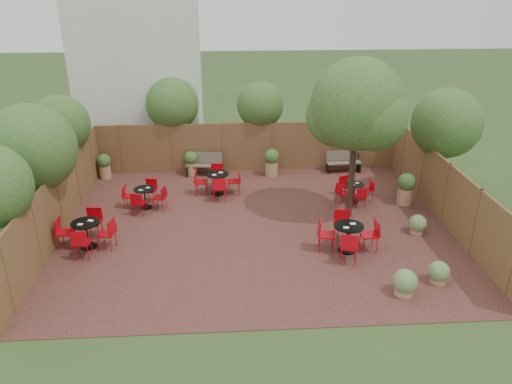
{
  "coord_description": "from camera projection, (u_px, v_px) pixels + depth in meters",
  "views": [
    {
      "loc": [
        -0.9,
        -13.92,
        7.34
      ],
      "look_at": [
        0.01,
        0.5,
        1.0
      ],
      "focal_mm": 34.81,
      "sensor_mm": 36.0,
      "label": 1
    }
  ],
  "objects": [
    {
      "name": "bistro_tables",
      "position": [
        226.0,
        209.0,
        15.86
      ],
      "size": [
        10.06,
        6.01,
        0.96
      ],
      "color": "black",
      "rests_on": "courtyard_paving"
    },
    {
      "name": "fence_left",
      "position": [
        59.0,
        204.0,
        14.98
      ],
      "size": [
        0.08,
        10.0,
        2.0
      ],
      "primitive_type": "cube",
      "color": "brown",
      "rests_on": "ground"
    },
    {
      "name": "low_shrubs",
      "position": [
        418.0,
        261.0,
        13.27
      ],
      "size": [
        2.07,
        3.7,
        0.68
      ],
      "color": "#A57752",
      "rests_on": "courtyard_paving"
    },
    {
      "name": "fence_back",
      "position": [
        249.0,
        147.0,
        19.89
      ],
      "size": [
        12.0,
        0.08,
        2.0
      ],
      "primitive_type": "cube",
      "color": "brown",
      "rests_on": "ground"
    },
    {
      "name": "park_bench_right",
      "position": [
        343.0,
        161.0,
        19.98
      ],
      "size": [
        1.41,
        0.54,
        0.86
      ],
      "rotation": [
        0.0,
        0.0,
        0.07
      ],
      "color": "brown",
      "rests_on": "courtyard_paving"
    },
    {
      "name": "overhang_foliage",
      "position": [
        192.0,
        127.0,
        16.55
      ],
      "size": [
        15.58,
        10.31,
        2.57
      ],
      "color": "#30551B",
      "rests_on": "ground"
    },
    {
      "name": "planters",
      "position": [
        258.0,
        170.0,
        18.7
      ],
      "size": [
        11.46,
        3.81,
        1.13
      ],
      "color": "#A57752",
      "rests_on": "courtyard_paving"
    },
    {
      "name": "fence_right",
      "position": [
        446.0,
        194.0,
        15.67
      ],
      "size": [
        0.08,
        10.0,
        2.0
      ],
      "primitive_type": "cube",
      "color": "brown",
      "rests_on": "ground"
    },
    {
      "name": "courtyard_paving",
      "position": [
        257.0,
        227.0,
        15.72
      ],
      "size": [
        12.0,
        10.0,
        0.02
      ],
      "primitive_type": "cube",
      "color": "#331A15",
      "rests_on": "ground"
    },
    {
      "name": "ground",
      "position": [
        257.0,
        227.0,
        15.73
      ],
      "size": [
        80.0,
        80.0,
        0.0
      ],
      "primitive_type": "plane",
      "color": "#354F23",
      "rests_on": "ground"
    },
    {
      "name": "neighbour_building",
      "position": [
        140.0,
        60.0,
        21.17
      ],
      "size": [
        5.0,
        4.0,
        8.0
      ],
      "primitive_type": "cube",
      "color": "beige",
      "rests_on": "ground"
    },
    {
      "name": "park_bench_left",
      "position": [
        204.0,
        164.0,
        19.65
      ],
      "size": [
        1.49,
        0.63,
        0.9
      ],
      "rotation": [
        0.0,
        0.0,
        -0.12
      ],
      "color": "brown",
      "rests_on": "courtyard_paving"
    },
    {
      "name": "courtyard_tree",
      "position": [
        357.0,
        109.0,
        15.0
      ],
      "size": [
        2.92,
        2.85,
        5.15
      ],
      "rotation": [
        0.0,
        0.0,
        -0.28
      ],
      "color": "black",
      "rests_on": "courtyard_paving"
    }
  ]
}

